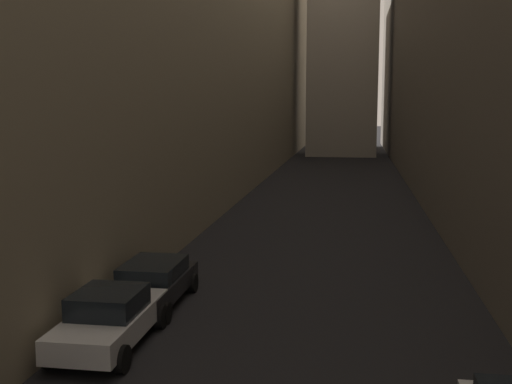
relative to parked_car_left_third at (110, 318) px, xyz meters
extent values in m
plane|color=black|center=(4.40, 28.11, -0.74)|extent=(264.00, 264.00, 0.00)
cube|color=gray|center=(-8.29, 30.11, 11.88)|extent=(14.37, 108.00, 25.24)
cube|color=#60594F|center=(15.24, 30.11, 12.02)|extent=(10.69, 108.00, 25.52)
cube|color=silver|center=(0.00, 0.01, -0.13)|extent=(1.71, 4.21, 0.58)
cube|color=black|center=(0.00, -0.03, 0.44)|extent=(1.57, 1.80, 0.56)
cylinder|color=black|center=(-0.85, 1.44, -0.42)|extent=(0.22, 0.65, 0.65)
cylinder|color=black|center=(0.85, 1.44, -0.42)|extent=(0.22, 0.65, 0.65)
cylinder|color=black|center=(-0.85, -1.42, -0.42)|extent=(0.22, 0.65, 0.65)
cylinder|color=black|center=(0.85, -1.42, -0.42)|extent=(0.22, 0.65, 0.65)
cube|color=black|center=(0.00, 3.30, -0.17)|extent=(1.74, 4.39, 0.55)
cube|color=black|center=(0.00, 3.47, 0.33)|extent=(1.60, 2.30, 0.45)
cylinder|color=black|center=(-0.87, 4.79, -0.44)|extent=(0.22, 0.60, 0.60)
cylinder|color=black|center=(0.87, 4.79, -0.44)|extent=(0.22, 0.60, 0.60)
cylinder|color=black|center=(-0.87, 1.81, -0.44)|extent=(0.22, 0.60, 0.60)
cylinder|color=black|center=(0.87, 1.81, -0.44)|extent=(0.22, 0.60, 0.60)
camera|label=1|loc=(5.90, -14.22, 5.27)|focal=44.07mm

